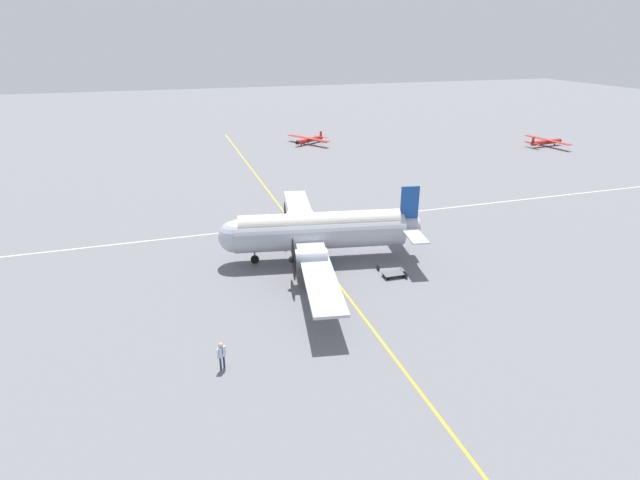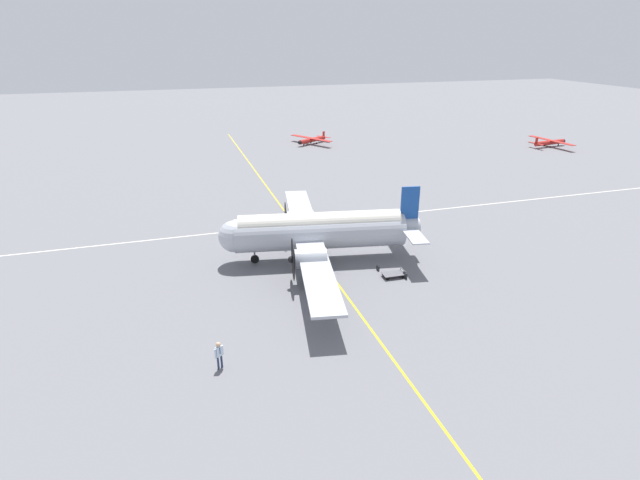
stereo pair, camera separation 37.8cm
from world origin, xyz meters
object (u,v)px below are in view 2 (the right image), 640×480
at_px(light_aircraft_distant, 550,142).
at_px(light_aircraft_taxiing, 312,140).
at_px(airliner_main, 314,231).
at_px(baggage_cart, 394,274).
at_px(crew_foreground, 219,352).
at_px(suitcase_near_door, 405,275).
at_px(suitcase_upright_spare, 378,268).

bearing_deg(light_aircraft_distant, light_aircraft_taxiing, 152.73).
relative_size(airliner_main, baggage_cart, 14.84).
xyz_separation_m(airliner_main, light_aircraft_distant, (32.44, -51.29, -1.85)).
relative_size(airliner_main, crew_foreground, 14.78).
xyz_separation_m(airliner_main, light_aircraft_taxiing, (46.44, -13.14, -1.86)).
xyz_separation_m(crew_foreground, light_aircraft_taxiing, (59.09, -22.49, -0.30)).
distance_m(airliner_main, light_aircraft_distant, 60.72).
bearing_deg(airliner_main, crew_foreground, 63.42).
bearing_deg(baggage_cart, crew_foreground, 29.33).
height_order(crew_foreground, light_aircraft_distant, light_aircraft_distant).
xyz_separation_m(airliner_main, suitcase_near_door, (-5.36, -5.84, -2.39)).
relative_size(light_aircraft_distant, light_aircraft_taxiing, 1.13).
height_order(suitcase_upright_spare, baggage_cart, baggage_cart).
relative_size(suitcase_upright_spare, light_aircraft_taxiing, 0.06).
height_order(suitcase_near_door, suitcase_upright_spare, suitcase_near_door).
distance_m(suitcase_upright_spare, light_aircraft_distant, 59.09).
bearing_deg(crew_foreground, baggage_cart, 176.50).
bearing_deg(suitcase_upright_spare, crew_foreground, 123.92).
height_order(crew_foreground, suitcase_near_door, crew_foreground).
bearing_deg(light_aircraft_distant, suitcase_near_door, -147.38).
xyz_separation_m(light_aircraft_distant, light_aircraft_taxiing, (14.00, 38.15, -0.01)).
bearing_deg(light_aircraft_distant, baggage_cart, -148.19).
distance_m(crew_foreground, light_aircraft_distant, 75.57).
bearing_deg(light_aircraft_taxiing, crew_foreground, 38.34).
height_order(crew_foreground, baggage_cart, crew_foreground).
relative_size(suitcase_upright_spare, light_aircraft_distant, 0.05).
distance_m(airliner_main, baggage_cart, 7.43).
distance_m(suitcase_near_door, light_aircraft_taxiing, 52.31).
relative_size(suitcase_near_door, baggage_cart, 0.31).
bearing_deg(suitcase_near_door, light_aircraft_taxiing, -8.03).
xyz_separation_m(crew_foreground, suitcase_upright_spare, (9.21, -13.69, -0.85)).
bearing_deg(baggage_cart, light_aircraft_taxiing, -97.89).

